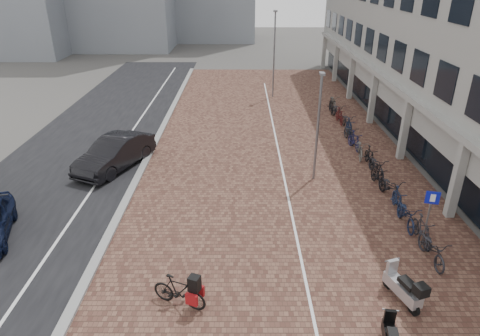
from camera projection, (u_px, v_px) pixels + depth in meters
name	position (u px, v px, depth m)	size (l,w,h in m)	color
ground	(240.00, 279.00, 14.06)	(140.00, 140.00, 0.00)	#474442
plaza_brick	(274.00, 145.00, 24.91)	(14.50, 42.00, 0.04)	brown
street_asphalt	(89.00, 145.00, 24.93)	(8.00, 50.00, 0.03)	black
curb	(155.00, 144.00, 24.89)	(0.35, 42.00, 0.14)	gray
lane_line	(123.00, 144.00, 24.92)	(0.12, 44.00, 0.00)	white
parking_line	(277.00, 144.00, 24.89)	(0.10, 30.00, 0.00)	white
car_dark	(115.00, 153.00, 21.70)	(1.73, 4.96, 1.63)	black
hero_bike	(179.00, 291.00, 12.72)	(1.86, 1.14, 1.27)	black
scooter_front	(403.00, 286.00, 12.86)	(0.54, 1.72, 1.18)	#B9BABF
parking_sign	(429.00, 210.00, 15.10)	(0.48, 0.15, 2.32)	slate
lamp_near	(318.00, 129.00, 19.73)	(0.12, 0.12, 5.24)	gray
lamp_far	(274.00, 56.00, 32.97)	(0.12, 0.12, 6.66)	slate
bike_row	(363.00, 148.00, 23.05)	(1.27, 20.40, 1.05)	black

